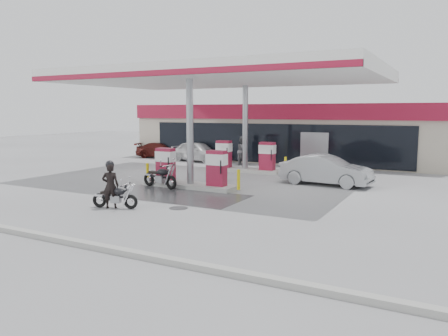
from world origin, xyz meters
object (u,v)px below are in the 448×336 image
object	(u,v)px
sedan_white	(197,151)
parked_car_left	(161,150)
pump_island_far	(245,160)
attendant	(243,151)
main_motorcycle	(116,197)
hatchback_silver	(326,170)
biker_main	(110,186)
pump_island_near	(190,172)
parked_car_right	(345,156)
parked_motorcycle	(160,177)

from	to	relation	value
sedan_white	parked_car_left	bearing A→B (deg)	86.44
pump_island_far	attendant	xyz separation A→B (m)	(-1.49, 2.80, 0.23)
main_motorcycle	hatchback_silver	size ratio (longest dim) A/B	0.40
pump_island_far	hatchback_silver	bearing A→B (deg)	-23.87
pump_island_far	parked_car_left	world-z (taller)	pump_island_far
biker_main	parked_car_left	bearing A→B (deg)	-92.20
pump_island_near	sedan_white	world-z (taller)	pump_island_near
sedan_white	parked_car_left	distance (m)	3.81
sedan_white	pump_island_near	bearing A→B (deg)	-141.51
sedan_white	biker_main	bearing A→B (deg)	-151.80
parked_car_left	main_motorcycle	bearing A→B (deg)	-162.79
hatchback_silver	parked_car_right	bearing A→B (deg)	10.99
pump_island_far	sedan_white	distance (m)	6.13
pump_island_far	parked_car_left	bearing A→B (deg)	155.79
biker_main	parked_motorcycle	size ratio (longest dim) A/B	0.78
hatchback_silver	parked_car_right	world-z (taller)	hatchback_silver
biker_main	parked_car_left	xyz separation A→B (m)	(-8.74, 15.15, -0.26)
biker_main	parked_motorcycle	xyz separation A→B (m)	(-0.94, 4.33, -0.34)
sedan_white	parked_car_left	xyz separation A→B (m)	(-3.72, 0.82, -0.14)
parked_car_right	pump_island_far	bearing A→B (deg)	142.63
pump_island_near	parked_motorcycle	distance (m)	1.41
biker_main	main_motorcycle	bearing A→B (deg)	164.34
main_motorcycle	parked_car_right	bearing A→B (deg)	59.69
pump_island_far	biker_main	bearing A→B (deg)	-91.04
parked_car_right	parked_motorcycle	bearing A→B (deg)	155.74
parked_car_left	parked_car_right	distance (m)	13.59
pump_island_near	attendant	bearing A→B (deg)	99.62
biker_main	attendant	size ratio (longest dim) A/B	0.88
main_motorcycle	biker_main	world-z (taller)	biker_main
pump_island_near	parked_car_right	distance (m)	12.82
sedan_white	attendant	distance (m)	3.76
hatchback_silver	parked_car_right	distance (m)	8.45
pump_island_near	parked_car_right	bearing A→B (deg)	69.44
pump_island_near	pump_island_far	distance (m)	6.00
pump_island_near	biker_main	distance (m)	5.14
pump_island_near	hatchback_silver	size ratio (longest dim) A/B	1.18
sedan_white	main_motorcycle	bearing A→B (deg)	-151.08
biker_main	parked_motorcycle	world-z (taller)	biker_main
parked_motorcycle	pump_island_far	bearing A→B (deg)	91.16
pump_island_near	attendant	world-z (taller)	attendant
pump_island_near	parked_car_right	xyz separation A→B (m)	(4.50, 12.00, -0.09)
sedan_white	parked_car_right	xyz separation A→B (m)	(9.73, 2.80, -0.09)
parked_motorcycle	sedan_white	distance (m)	10.81
biker_main	hatchback_silver	distance (m)	10.39
pump_island_far	sedan_white	bearing A→B (deg)	148.52
main_motorcycle	attendant	size ratio (longest dim) A/B	0.93
hatchback_silver	pump_island_near	bearing A→B (deg)	128.30
main_motorcycle	parked_car_left	distance (m)	17.54
main_motorcycle	pump_island_far	bearing A→B (deg)	74.41
pump_island_near	main_motorcycle	world-z (taller)	pump_island_near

